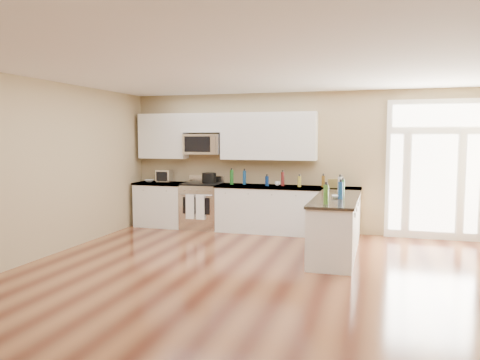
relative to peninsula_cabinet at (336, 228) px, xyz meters
The scene contains 18 objects.
ground 2.46m from the peninsula_cabinet, 112.44° to the right, with size 8.00×8.00×0.00m, color #4E2316.
room_shell 2.74m from the peninsula_cabinet, 112.44° to the right, with size 8.00×8.00×8.00m.
back_cabinet_left 4.06m from the peninsula_cabinet, 159.09° to the left, with size 1.10×0.66×0.94m.
back_cabinet_right 1.81m from the peninsula_cabinet, 126.68° to the left, with size 2.85×0.66×0.94m.
peninsula_cabinet is the anchor object (origin of this frame).
upper_cabinet_left 4.39m from the peninsula_cabinet, 157.26° to the left, with size 1.04×0.33×0.95m, color white.
upper_cabinet_right 2.65m from the peninsula_cabinet, 133.15° to the left, with size 1.94×0.33×0.95m, color white.
upper_cabinet_short 3.73m from the peninsula_cabinet, 150.98° to the left, with size 0.82×0.33×0.40m, color white.
microwave 3.53m from the peninsula_cabinet, 151.57° to the left, with size 0.78×0.41×0.42m.
entry_door 2.52m from the peninsula_cabinet, 46.51° to the left, with size 1.70×0.10×2.60m.
kitchen_range 3.22m from the peninsula_cabinet, 153.26° to the left, with size 0.79×0.70×1.08m.
stockpot 3.21m from the peninsula_cabinet, 150.81° to the left, with size 0.29×0.29×0.23m, color black.
toaster_oven 4.13m from the peninsula_cabinet, 157.72° to the left, with size 0.31×0.24×0.26m, color silver.
cardboard_box 1.56m from the peninsula_cabinet, 97.04° to the left, with size 0.20×0.15×0.17m, color brown.
bowl_left 4.38m from the peninsula_cabinet, 160.28° to the left, with size 0.20×0.20×0.05m, color white.
bowl_peninsula 0.55m from the peninsula_cabinet, 80.73° to the right, with size 0.16×0.16×0.05m, color white.
cup_counter 2.04m from the peninsula_cabinet, 130.56° to the left, with size 0.11×0.11×0.08m, color white.
counter_bottles 1.28m from the peninsula_cabinet, 128.89° to the left, with size 2.38×2.44×0.30m.
Camera 1 is at (1.56, -5.36, 1.90)m, focal length 35.00 mm.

